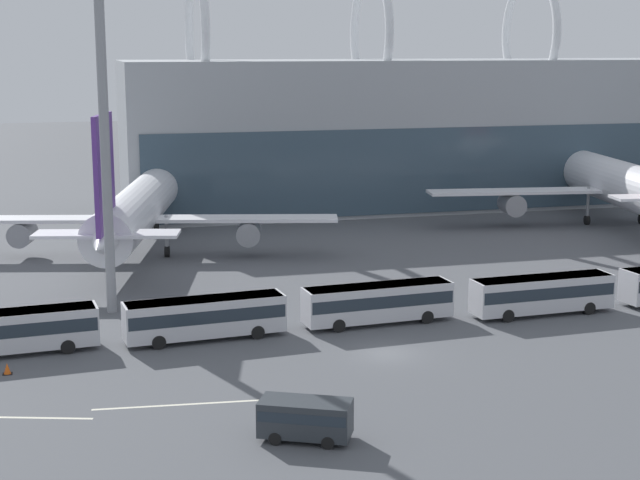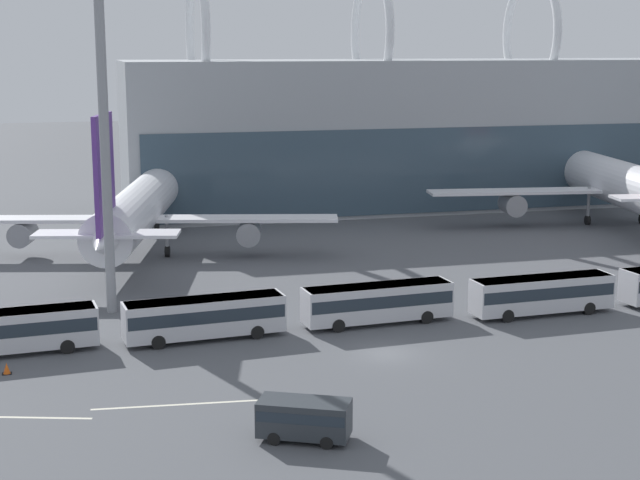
{
  "view_description": "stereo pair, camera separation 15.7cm",
  "coord_description": "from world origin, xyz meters",
  "px_view_note": "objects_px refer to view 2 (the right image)",
  "views": [
    {
      "loc": [
        -21.11,
        -61.58,
        20.96
      ],
      "look_at": [
        0.68,
        20.65,
        4.0
      ],
      "focal_mm": 55.0,
      "sensor_mm": 36.0,
      "label": 1
    },
    {
      "loc": [
        -20.96,
        -61.62,
        20.96
      ],
      "look_at": [
        0.68,
        20.65,
        4.0
      ],
      "focal_mm": 55.0,
      "sensor_mm": 36.0,
      "label": 2
    }
  ],
  "objects_px": {
    "floodlight_mast": "(103,92)",
    "shuttle_bus_0": "(11,329)",
    "airliner_at_gate_far": "(614,181)",
    "shuttle_bus_2": "(378,301)",
    "service_van_foreground": "(304,417)",
    "shuttle_bus_3": "(542,292)",
    "traffic_cone_1": "(7,368)",
    "shuttle_bus_1": "(204,315)",
    "airliner_at_gate_near": "(136,210)"
  },
  "relations": [
    {
      "from": "shuttle_bus_0",
      "to": "traffic_cone_1",
      "type": "distance_m",
      "value": 4.47
    },
    {
      "from": "shuttle_bus_1",
      "to": "shuttle_bus_3",
      "type": "distance_m",
      "value": 26.74
    },
    {
      "from": "shuttle_bus_2",
      "to": "shuttle_bus_0",
      "type": "bearing_deg",
      "value": 177.55
    },
    {
      "from": "shuttle_bus_1",
      "to": "airliner_at_gate_near",
      "type": "bearing_deg",
      "value": 89.63
    },
    {
      "from": "airliner_at_gate_far",
      "to": "floodlight_mast",
      "type": "height_order",
      "value": "floodlight_mast"
    },
    {
      "from": "airliner_at_gate_near",
      "to": "floodlight_mast",
      "type": "bearing_deg",
      "value": -176.3
    },
    {
      "from": "shuttle_bus_1",
      "to": "shuttle_bus_2",
      "type": "distance_m",
      "value": 13.39
    },
    {
      "from": "service_van_foreground",
      "to": "floodlight_mast",
      "type": "distance_m",
      "value": 34.35
    },
    {
      "from": "airliner_at_gate_near",
      "to": "service_van_foreground",
      "type": "relative_size",
      "value": 7.59
    },
    {
      "from": "shuttle_bus_0",
      "to": "shuttle_bus_1",
      "type": "bearing_deg",
      "value": -4.67
    },
    {
      "from": "shuttle_bus_1",
      "to": "shuttle_bus_3",
      "type": "height_order",
      "value": "same"
    },
    {
      "from": "airliner_at_gate_far",
      "to": "shuttle_bus_3",
      "type": "xyz_separation_m",
      "value": [
        -27.28,
        -34.93,
        -3.21
      ]
    },
    {
      "from": "shuttle_bus_2",
      "to": "airliner_at_gate_near",
      "type": "bearing_deg",
      "value": 113.96
    },
    {
      "from": "airliner_at_gate_near",
      "to": "service_van_foreground",
      "type": "xyz_separation_m",
      "value": [
        5.04,
        -50.11,
        -3.42
      ]
    },
    {
      "from": "floodlight_mast",
      "to": "airliner_at_gate_far",
      "type": "bearing_deg",
      "value": 22.95
    },
    {
      "from": "shuttle_bus_0",
      "to": "service_van_foreground",
      "type": "bearing_deg",
      "value": -55.88
    },
    {
      "from": "shuttle_bus_3",
      "to": "service_van_foreground",
      "type": "xyz_separation_m",
      "value": [
        -24.17,
        -19.6,
        -0.49
      ]
    },
    {
      "from": "airliner_at_gate_near",
      "to": "service_van_foreground",
      "type": "distance_m",
      "value": 50.48
    },
    {
      "from": "airliner_at_gate_far",
      "to": "shuttle_bus_3",
      "type": "height_order",
      "value": "airliner_at_gate_far"
    },
    {
      "from": "airliner_at_gate_far",
      "to": "shuttle_bus_3",
      "type": "bearing_deg",
      "value": 150.14
    },
    {
      "from": "shuttle_bus_1",
      "to": "floodlight_mast",
      "type": "xyz_separation_m",
      "value": [
        -6.14,
        9.35,
        15.62
      ]
    },
    {
      "from": "airliner_at_gate_near",
      "to": "shuttle_bus_1",
      "type": "xyz_separation_m",
      "value": [
        2.47,
        -30.41,
        -2.93
      ]
    },
    {
      "from": "airliner_at_gate_far",
      "to": "shuttle_bus_1",
      "type": "height_order",
      "value": "airliner_at_gate_far"
    },
    {
      "from": "floodlight_mast",
      "to": "shuttle_bus_0",
      "type": "bearing_deg",
      "value": -127.51
    },
    {
      "from": "traffic_cone_1",
      "to": "shuttle_bus_0",
      "type": "bearing_deg",
      "value": 87.73
    },
    {
      "from": "shuttle_bus_3",
      "to": "traffic_cone_1",
      "type": "bearing_deg",
      "value": -177.0
    },
    {
      "from": "airliner_at_gate_far",
      "to": "floodlight_mast",
      "type": "xyz_separation_m",
      "value": [
        -60.16,
        -25.48,
        12.41
      ]
    },
    {
      "from": "shuttle_bus_1",
      "to": "traffic_cone_1",
      "type": "distance_m",
      "value": 14.27
    },
    {
      "from": "airliner_at_gate_near",
      "to": "service_van_foreground",
      "type": "height_order",
      "value": "airliner_at_gate_near"
    },
    {
      "from": "airliner_at_gate_near",
      "to": "shuttle_bus_1",
      "type": "bearing_deg",
      "value": -161.76
    },
    {
      "from": "airliner_at_gate_far",
      "to": "service_van_foreground",
      "type": "relative_size",
      "value": 8.4
    },
    {
      "from": "shuttle_bus_0",
      "to": "shuttle_bus_1",
      "type": "height_order",
      "value": "same"
    },
    {
      "from": "shuttle_bus_1",
      "to": "traffic_cone_1",
      "type": "relative_size",
      "value": 15.85
    },
    {
      "from": "airliner_at_gate_far",
      "to": "shuttle_bus_1",
      "type": "bearing_deg",
      "value": 130.94
    },
    {
      "from": "shuttle_bus_0",
      "to": "airliner_at_gate_near",
      "type": "bearing_deg",
      "value": 65.37
    },
    {
      "from": "airliner_at_gate_far",
      "to": "shuttle_bus_2",
      "type": "distance_m",
      "value": 53.17
    },
    {
      "from": "shuttle_bus_0",
      "to": "traffic_cone_1",
      "type": "xyz_separation_m",
      "value": [
        -0.17,
        -4.23,
        -1.44
      ]
    },
    {
      "from": "shuttle_bus_0",
      "to": "shuttle_bus_1",
      "type": "distance_m",
      "value": 13.37
    },
    {
      "from": "shuttle_bus_3",
      "to": "airliner_at_gate_near",
      "type": "bearing_deg",
      "value": 130.8
    },
    {
      "from": "shuttle_bus_1",
      "to": "traffic_cone_1",
      "type": "bearing_deg",
      "value": -167.41
    },
    {
      "from": "floodlight_mast",
      "to": "shuttle_bus_1",
      "type": "bearing_deg",
      "value": -56.71
    },
    {
      "from": "shuttle_bus_3",
      "to": "traffic_cone_1",
      "type": "xyz_separation_m",
      "value": [
        -40.27,
        -4.19,
        -1.44
      ]
    },
    {
      "from": "airliner_at_gate_far",
      "to": "service_van_foreground",
      "type": "distance_m",
      "value": 75.06
    },
    {
      "from": "airliner_at_gate_near",
      "to": "traffic_cone_1",
      "type": "xyz_separation_m",
      "value": [
        -11.07,
        -34.7,
        -4.37
      ]
    },
    {
      "from": "airliner_at_gate_near",
      "to": "shuttle_bus_3",
      "type": "xyz_separation_m",
      "value": [
        29.2,
        -30.51,
        -2.93
      ]
    },
    {
      "from": "shuttle_bus_1",
      "to": "service_van_foreground",
      "type": "bearing_deg",
      "value": -87.57
    },
    {
      "from": "shuttle_bus_2",
      "to": "service_van_foreground",
      "type": "bearing_deg",
      "value": -121.98
    },
    {
      "from": "service_van_foreground",
      "to": "shuttle_bus_0",
      "type": "bearing_deg",
      "value": 155.17
    },
    {
      "from": "airliner_at_gate_far",
      "to": "traffic_cone_1",
      "type": "distance_m",
      "value": 78.2
    },
    {
      "from": "airliner_at_gate_far",
      "to": "shuttle_bus_0",
      "type": "distance_m",
      "value": 75.95
    }
  ]
}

